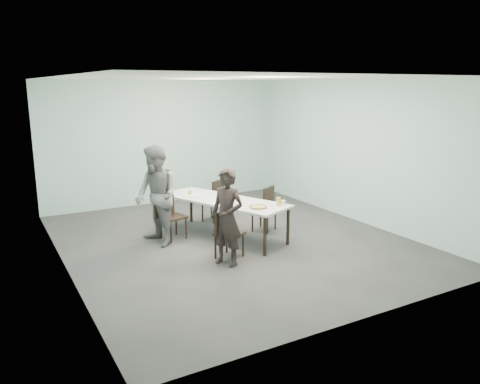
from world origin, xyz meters
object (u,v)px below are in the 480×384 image
diner_far (156,196)px  tealight (222,199)px  chair_near_right (266,206)px  side_plate (251,203)px  chair_far_left (170,214)px  beer_glass (279,201)px  table (224,202)px  chair_far_right (215,198)px  chair_near_left (227,231)px  pizza (258,207)px  amber_tumbler (190,193)px  diner_near (227,217)px  water_tumbler (283,203)px

diner_far → tealight: (1.22, -0.23, -0.15)m
chair_near_right → side_plate: bearing=8.2°
chair_far_left → beer_glass: beer_glass is taller
chair_near_right → beer_glass: 1.00m
diner_far → table: bearing=71.3°
chair_far_right → tealight: (-0.41, -1.12, 0.27)m
chair_near_left → pizza: chair_near_left is taller
table → beer_glass: 1.12m
amber_tumbler → chair_near_left: bearing=-93.4°
chair_near_right → pizza: (-0.73, -0.88, 0.27)m
table → diner_near: (-0.61, -1.29, 0.10)m
chair_near_left → diner_far: (-0.75, 1.30, 0.42)m
chair_far_left → amber_tumbler: chair_far_left is taller
chair_far_right → diner_near: bearing=38.2°
diner_near → diner_far: (-0.65, 1.50, 0.12)m
chair_far_left → side_plate: chair_far_left is taller
chair_near_right → diner_far: size_ratio=0.47×
pizza → beer_glass: 0.43m
tealight → side_plate: bearing=-53.3°
amber_tumbler → diner_near: bearing=-96.0°
beer_glass → water_tumbler: beer_glass is taller
chair_near_left → side_plate: (0.82, 0.59, 0.25)m
table → side_plate: bearing=-57.4°
chair_far_left → water_tumbler: bearing=-48.8°
tealight → beer_glass: bearing=-51.8°
chair_far_left → chair_near_right: size_ratio=1.00×
side_plate → amber_tumbler: size_ratio=2.25×
chair_near_right → amber_tumbler: 1.55m
pizza → water_tumbler: bearing=-4.1°
table → chair_near_right: (0.96, 0.00, -0.19)m
pizza → water_tumbler: water_tumbler is taller
chair_far_right → tealight: 1.23m
amber_tumbler → tealight: bearing=-62.4°
beer_glass → chair_far_right: bearing=98.1°
chair_far_right → water_tumbler: chair_far_right is taller
side_plate → beer_glass: 0.54m
chair_far_right → diner_near: (-0.98, -2.40, 0.30)m
table → side_plate: 0.59m
water_tumbler → side_plate: bearing=135.2°
chair_far_left → amber_tumbler: bearing=17.1°
chair_near_left → pizza: 0.81m
chair_far_right → beer_glass: size_ratio=5.80×
chair_far_left → water_tumbler: (1.71, -1.27, 0.29)m
chair_near_right → tealight: 1.04m
chair_near_left → amber_tumbler: chair_near_left is taller
water_tumbler → table: bearing=129.0°
table → chair_near_left: bearing=-115.2°
chair_near_right → water_tumbler: chair_near_right is taller
pizza → side_plate: (0.08, 0.39, -0.01)m
diner_far → beer_glass: diner_far is taller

